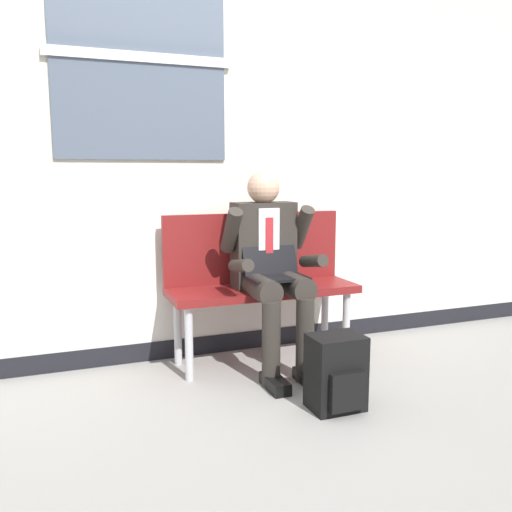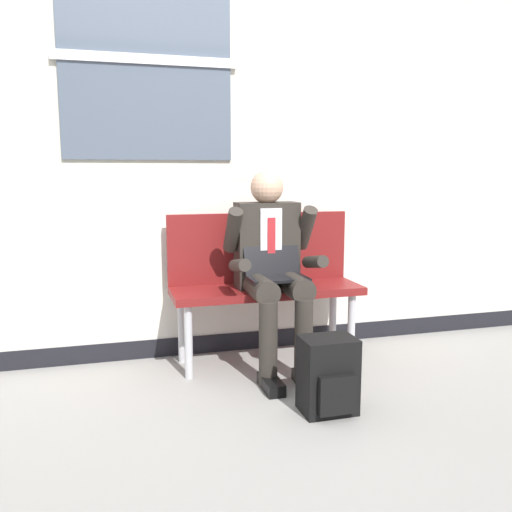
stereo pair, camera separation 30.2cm
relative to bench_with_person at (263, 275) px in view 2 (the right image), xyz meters
name	(u,v)px [view 2 (the right image)]	position (x,y,z in m)	size (l,w,h in m)	color
ground_plane	(245,390)	(-0.26, -0.50, -0.58)	(18.00, 18.00, 0.00)	gray
station_wall	(215,155)	(-0.26, 0.27, 0.79)	(5.50, 0.17, 2.73)	beige
bench_with_person	(263,275)	(0.00, 0.00, 0.00)	(1.24, 0.42, 0.98)	maroon
person_seated	(273,265)	(0.00, -0.21, 0.10)	(0.57, 0.70, 1.26)	#2D2823
backpack	(328,376)	(0.09, -0.89, -0.38)	(0.28, 0.25, 0.40)	black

